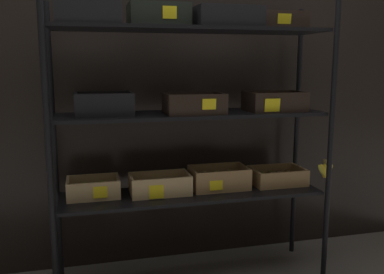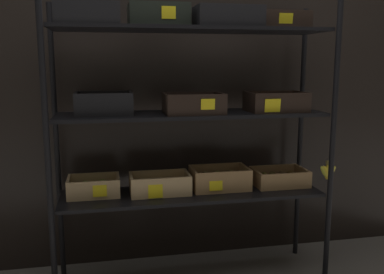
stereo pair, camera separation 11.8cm
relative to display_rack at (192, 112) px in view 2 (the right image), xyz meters
name	(u,v)px [view 2 (the right image)]	position (x,y,z in m)	size (l,w,h in m)	color
storefront_wall	(180,52)	(0.00, 0.41, 0.36)	(4.00, 0.12, 2.83)	black
display_rack	(192,112)	(0.00, 0.00, 0.00)	(1.72, 0.45, 1.69)	black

